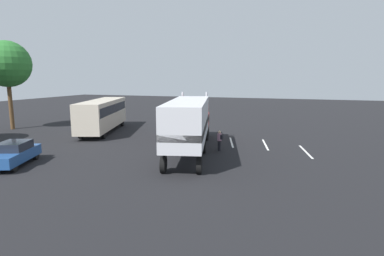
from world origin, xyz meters
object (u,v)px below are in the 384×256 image
(person_bystander, at_px, (220,140))
(tree_left, at_px, (7,64))
(parked_bus, at_px, (103,113))
(parked_car, at_px, (13,154))
(semi_truck, at_px, (189,121))

(person_bystander, bearing_deg, tree_left, 83.80)
(person_bystander, height_order, tree_left, tree_left)
(tree_left, bearing_deg, parked_bus, -80.23)
(person_bystander, distance_m, parked_car, 14.70)
(semi_truck, distance_m, parked_car, 12.36)
(parked_car, xyz_separation_m, tree_left, (11.19, 12.76, 6.42))
(parked_bus, bearing_deg, person_bystander, -107.96)
(parked_bus, distance_m, tree_left, 12.07)
(parked_car, bearing_deg, person_bystander, -54.68)
(parked_bus, distance_m, parked_car, 13.26)
(parked_bus, xyz_separation_m, parked_car, (-13.04, -2.01, -1.26))
(person_bystander, relative_size, parked_bus, 0.15)
(parked_car, height_order, tree_left, tree_left)
(parked_car, distance_m, tree_left, 18.15)
(parked_bus, relative_size, tree_left, 1.15)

